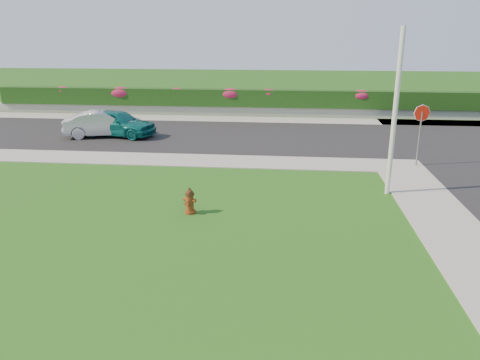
# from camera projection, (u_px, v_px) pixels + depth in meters

# --- Properties ---
(ground) EXTENTS (120.00, 120.00, 0.00)m
(ground) POSITION_uv_depth(u_px,v_px,m) (183.00, 260.00, 11.25)
(ground) COLOR black
(ground) RESTS_ON ground
(street_far) EXTENTS (26.00, 8.00, 0.04)m
(street_far) POSITION_uv_depth(u_px,v_px,m) (148.00, 134.00, 25.01)
(street_far) COLOR black
(street_far) RESTS_ON ground
(sidewalk_far) EXTENTS (24.00, 2.00, 0.04)m
(sidewalk_far) POSITION_uv_depth(u_px,v_px,m) (92.00, 158.00, 20.36)
(sidewalk_far) COLOR gray
(sidewalk_far) RESTS_ON ground
(curb_corner) EXTENTS (2.00, 2.00, 0.04)m
(curb_corner) POSITION_uv_depth(u_px,v_px,m) (399.00, 166.00, 19.10)
(curb_corner) COLOR gray
(curb_corner) RESTS_ON ground
(sidewalk_beyond) EXTENTS (34.00, 2.00, 0.04)m
(sidewalk_beyond) POSITION_uv_depth(u_px,v_px,m) (233.00, 119.00, 29.36)
(sidewalk_beyond) COLOR gray
(sidewalk_beyond) RESTS_ON ground
(retaining_wall) EXTENTS (34.00, 0.40, 0.60)m
(retaining_wall) POSITION_uv_depth(u_px,v_px,m) (236.00, 111.00, 30.70)
(retaining_wall) COLOR gray
(retaining_wall) RESTS_ON ground
(hedge) EXTENTS (32.00, 0.90, 1.10)m
(hedge) POSITION_uv_depth(u_px,v_px,m) (236.00, 98.00, 30.54)
(hedge) COLOR black
(hedge) RESTS_ON retaining_wall
(fire_hydrant) EXTENTS (0.42, 0.40, 0.80)m
(fire_hydrant) POSITION_uv_depth(u_px,v_px,m) (190.00, 201.00, 14.06)
(fire_hydrant) COLOR #54190D
(fire_hydrant) RESTS_ON ground
(sedan_teal) EXTENTS (4.35, 2.53, 1.39)m
(sedan_teal) POSITION_uv_depth(u_px,v_px,m) (117.00, 123.00, 24.31)
(sedan_teal) COLOR #0C5E5C
(sedan_teal) RESTS_ON street_far
(sedan_silver) EXTENTS (4.22, 2.45, 1.32)m
(sedan_silver) POSITION_uv_depth(u_px,v_px,m) (104.00, 124.00, 24.23)
(sedan_silver) COLOR #ADB0B5
(sedan_silver) RESTS_ON street_far
(utility_pole) EXTENTS (0.16, 0.16, 5.42)m
(utility_pole) POSITION_uv_depth(u_px,v_px,m) (395.00, 114.00, 15.07)
(utility_pole) COLOR silver
(utility_pole) RESTS_ON ground
(stop_sign) EXTENTS (0.68, 0.15, 2.52)m
(stop_sign) POSITION_uv_depth(u_px,v_px,m) (421.00, 121.00, 18.59)
(stop_sign) COLOR slate
(stop_sign) RESTS_ON ground
(flower_clump_a) EXTENTS (1.11, 0.72, 0.56)m
(flower_clump_a) POSITION_uv_depth(u_px,v_px,m) (63.00, 91.00, 31.48)
(flower_clump_a) COLOR #B51F42
(flower_clump_a) RESTS_ON hedge
(flower_clump_b) EXTENTS (1.51, 0.97, 0.76)m
(flower_clump_b) POSITION_uv_depth(u_px,v_px,m) (121.00, 93.00, 31.11)
(flower_clump_b) COLOR #B51F42
(flower_clump_b) RESTS_ON hedge
(flower_clump_c) EXTENTS (1.04, 0.67, 0.52)m
(flower_clump_c) POSITION_uv_depth(u_px,v_px,m) (177.00, 92.00, 30.71)
(flower_clump_c) COLOR #B51F42
(flower_clump_c) RESTS_ON hedge
(flower_clump_d) EXTENTS (1.46, 0.94, 0.73)m
(flower_clump_d) POSITION_uv_depth(u_px,v_px,m) (231.00, 94.00, 30.39)
(flower_clump_d) COLOR #B51F42
(flower_clump_d) RESTS_ON hedge
(flower_clump_e) EXTENTS (1.14, 0.73, 0.57)m
(flower_clump_e) POSITION_uv_depth(u_px,v_px,m) (269.00, 93.00, 30.13)
(flower_clump_e) COLOR #B51F42
(flower_clump_e) RESTS_ON hedge
(flower_clump_f) EXTENTS (1.37, 0.88, 0.69)m
(flower_clump_f) POSITION_uv_depth(u_px,v_px,m) (361.00, 95.00, 29.58)
(flower_clump_f) COLOR #B51F42
(flower_clump_f) RESTS_ON hedge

